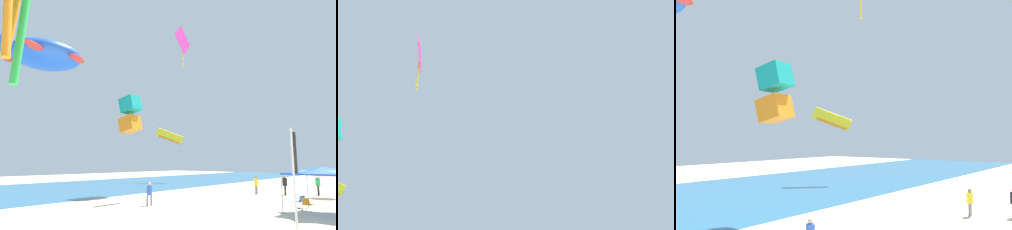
% 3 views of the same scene
% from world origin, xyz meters
% --- Properties ---
extents(kite_diamond_magenta, '(2.99, 0.57, 4.32)m').
position_xyz_m(kite_diamond_magenta, '(1.88, 12.08, 14.39)').
color(kite_diamond_magenta, '#E02D9E').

